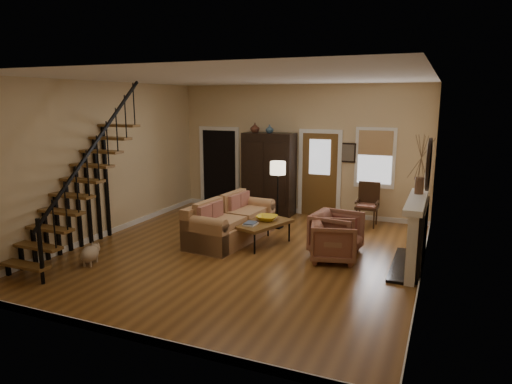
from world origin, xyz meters
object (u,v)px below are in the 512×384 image
at_px(sofa, 231,221).
at_px(side_chair, 367,205).
at_px(floor_lamp, 278,195).
at_px(coffee_table, 262,233).
at_px(armchair_left, 334,241).
at_px(armchair_right, 337,233).
at_px(armoire, 269,174).

height_order(sofa, side_chair, side_chair).
bearing_deg(floor_lamp, side_chair, 27.56).
relative_size(coffee_table, armchair_left, 1.51).
xyz_separation_m(sofa, side_chair, (2.45, 2.24, 0.09)).
height_order(coffee_table, floor_lamp, floor_lamp).
distance_m(coffee_table, floor_lamp, 1.41).
relative_size(coffee_table, armchair_right, 1.41).
height_order(sofa, floor_lamp, floor_lamp).
distance_m(armchair_left, floor_lamp, 2.43).
height_order(sofa, armchair_left, sofa).
bearing_deg(side_chair, armchair_left, -93.36).
xyz_separation_m(armchair_right, floor_lamp, (-1.67, 1.22, 0.37)).
bearing_deg(armchair_left, armchair_right, -6.69).
height_order(coffee_table, armchair_right, armchair_right).
bearing_deg(sofa, side_chair, 47.84).
distance_m(coffee_table, armchair_left, 1.63).
height_order(armoire, sofa, armoire).
bearing_deg(coffee_table, armoire, 108.17).
bearing_deg(coffee_table, side_chair, 52.69).
relative_size(sofa, armchair_left, 2.74).
distance_m(armoire, armchair_left, 3.78).
bearing_deg(coffee_table, armchair_left, -13.22).
bearing_deg(sofa, armoire, 97.77).
distance_m(sofa, coffee_table, 0.73).
relative_size(sofa, side_chair, 2.21).
relative_size(sofa, floor_lamp, 1.45).
bearing_deg(armchair_left, coffee_table, 63.15).
bearing_deg(side_chair, sofa, -137.53).
relative_size(coffee_table, side_chair, 1.22).
xyz_separation_m(armchair_right, side_chair, (0.21, 2.20, 0.11)).
relative_size(armchair_right, side_chair, 0.87).
height_order(armchair_left, side_chair, side_chair).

